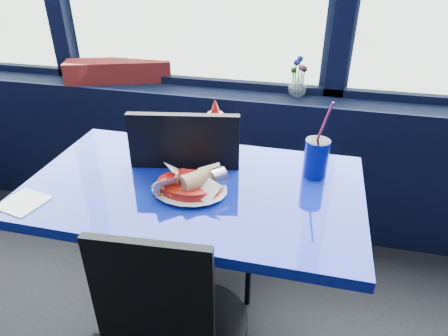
% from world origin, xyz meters
% --- Properties ---
extents(window_sill, '(5.00, 0.26, 0.80)m').
position_xyz_m(window_sill, '(0.00, 2.87, 0.40)').
color(window_sill, black).
rests_on(window_sill, ground).
extents(near_table, '(1.20, 0.70, 0.75)m').
position_xyz_m(near_table, '(0.30, 2.00, 0.57)').
color(near_table, black).
rests_on(near_table, ground).
extents(chair_near_back, '(0.51, 0.51, 0.97)m').
position_xyz_m(chair_near_back, '(0.25, 2.23, 0.56)').
color(chair_near_back, black).
rests_on(chair_near_back, ground).
extents(planter_box, '(0.61, 0.34, 0.12)m').
position_xyz_m(planter_box, '(-0.42, 2.90, 0.86)').
color(planter_box, maroon).
rests_on(planter_box, window_sill).
extents(flower_vase, '(0.12, 0.12, 0.21)m').
position_xyz_m(flower_vase, '(0.60, 2.88, 0.86)').
color(flower_vase, silver).
rests_on(flower_vase, window_sill).
extents(food_basket, '(0.29, 0.29, 0.09)m').
position_xyz_m(food_basket, '(0.31, 1.95, 0.78)').
color(food_basket, red).
rests_on(food_basket, near_table).
extents(ketchup_bottle, '(0.06, 0.06, 0.23)m').
position_xyz_m(ketchup_bottle, '(0.32, 2.25, 0.85)').
color(ketchup_bottle, red).
rests_on(ketchup_bottle, near_table).
extents(soda_cup, '(0.09, 0.09, 0.30)m').
position_xyz_m(soda_cup, '(0.72, 2.17, 0.82)').
color(soda_cup, navy).
rests_on(soda_cup, near_table).
extents(napkin, '(0.16, 0.16, 0.00)m').
position_xyz_m(napkin, '(-0.22, 1.75, 0.75)').
color(napkin, white).
rests_on(napkin, near_table).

